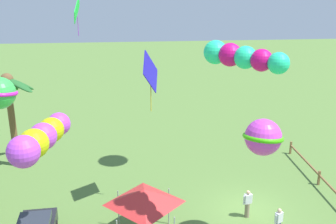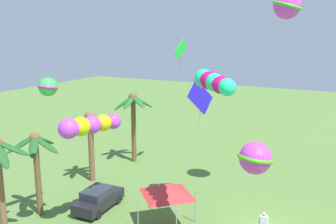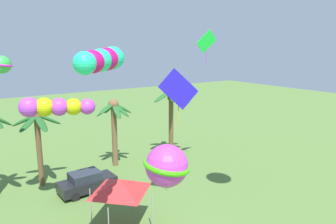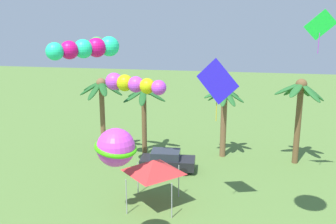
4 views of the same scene
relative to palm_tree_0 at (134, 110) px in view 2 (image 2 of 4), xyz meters
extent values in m
cylinder|color=brown|center=(0.01, 0.03, -1.83)|extent=(0.44, 0.44, 6.07)
ellipsoid|color=#236028|center=(0.83, -0.01, 0.68)|extent=(1.83, 0.67, 1.47)
ellipsoid|color=#236028|center=(0.42, 0.75, 0.69)|extent=(1.41, 1.87, 1.46)
ellipsoid|color=#236028|center=(-0.48, 0.71, 0.70)|extent=(1.54, 1.83, 1.45)
ellipsoid|color=#236028|center=(-0.93, -0.12, 0.88)|extent=(2.07, 0.88, 1.10)
ellipsoid|color=#236028|center=(-0.45, -0.83, 0.95)|extent=(1.48, 2.08, 0.98)
ellipsoid|color=#236028|center=(0.58, -0.64, 0.76)|extent=(1.68, 1.82, 1.34)
sphere|color=brown|center=(0.01, 0.03, 1.21)|extent=(0.83, 0.83, 0.83)
cylinder|color=brown|center=(-5.49, 0.50, -2.19)|extent=(0.46, 0.46, 5.35)
ellipsoid|color=#236028|center=(-4.75, 0.36, 0.12)|extent=(1.69, 0.80, 1.15)
ellipsoid|color=#236028|center=(-4.95, 1.08, 0.18)|extent=(1.51, 1.57, 1.04)
ellipsoid|color=#236028|center=(-5.59, 1.20, 0.06)|extent=(0.71, 1.61, 1.26)
ellipsoid|color=#236028|center=(-6.14, 0.79, 0.05)|extent=(1.61, 1.09, 1.28)
ellipsoid|color=#236028|center=(-6.25, 0.14, 0.29)|extent=(1.80, 1.21, 0.83)
ellipsoid|color=#236028|center=(-5.54, -0.22, 0.07)|extent=(0.60, 1.59, 1.25)
ellipsoid|color=#236028|center=(-5.09, -0.09, 0.06)|extent=(1.30, 1.57, 1.25)
sphere|color=brown|center=(-5.49, 0.50, 0.49)|extent=(0.88, 0.88, 0.88)
cylinder|color=brown|center=(-14.93, -0.73, -1.93)|extent=(0.39, 0.39, 5.85)
ellipsoid|color=#1E5623|center=(-14.13, -0.60, 0.55)|extent=(1.81, 0.81, 1.28)
ellipsoid|color=#1E5623|center=(-15.20, -1.45, 0.50)|extent=(1.10, 1.77, 1.38)
ellipsoid|color=#1E5623|center=(-14.51, -1.51, 0.69)|extent=(1.36, 1.90, 1.02)
cylinder|color=brown|center=(-11.70, -0.15, -2.25)|extent=(0.39, 0.39, 5.23)
ellipsoid|color=#1E5623|center=(-10.85, -0.08, 0.00)|extent=(1.84, 0.69, 1.13)
ellipsoid|color=#1E5623|center=(-11.58, 0.72, 0.07)|extent=(0.79, 1.92, 0.99)
ellipsoid|color=#1E5623|center=(-12.45, 0.30, 0.06)|extent=(1.87, 1.42, 1.01)
ellipsoid|color=#1E5623|center=(-12.36, -0.72, 0.05)|extent=(1.75, 1.61, 1.04)
ellipsoid|color=#1E5623|center=(-11.58, -1.00, 0.01)|extent=(0.78, 1.87, 1.11)
sphere|color=brown|center=(-11.70, -0.15, 0.36)|extent=(0.74, 0.74, 0.74)
cube|color=black|center=(-9.28, -3.13, -4.26)|extent=(4.00, 1.93, 0.70)
cube|color=#282D38|center=(-9.43, -3.14, -3.63)|extent=(2.11, 1.62, 0.56)
cylinder|color=black|center=(-8.12, -2.28, -4.56)|extent=(0.61, 0.22, 0.60)
cylinder|color=black|center=(-8.03, -3.84, -4.56)|extent=(0.61, 0.22, 0.60)
cylinder|color=black|center=(-10.53, -2.43, -4.56)|extent=(0.61, 0.22, 0.60)
cylinder|color=black|center=(-10.44, -3.99, -4.56)|extent=(0.61, 0.22, 0.60)
cube|color=silver|center=(-7.64, -13.95, -3.75)|extent=(0.31, 0.42, 0.54)
sphere|color=tan|center=(-7.64, -13.95, -3.38)|extent=(0.21, 0.21, 0.21)
cylinder|color=silver|center=(-7.59, -14.18, -3.80)|extent=(0.09, 0.09, 0.52)
cylinder|color=silver|center=(-7.70, -13.73, -3.80)|extent=(0.09, 0.09, 0.52)
cylinder|color=#9E9EA3|center=(-7.89, -9.68, -3.81)|extent=(0.06, 0.06, 2.10)
cylinder|color=#9E9EA3|center=(-10.49, -7.08, -3.81)|extent=(0.06, 0.06, 2.10)
cylinder|color=#9E9EA3|center=(-7.89, -7.08, -3.81)|extent=(0.06, 0.06, 2.10)
pyramid|color=red|center=(-9.19, -8.38, -2.39)|extent=(2.86, 2.86, 0.75)
cube|color=#1DF140|center=(0.01, -4.72, 5.58)|extent=(1.85, 0.40, 1.81)
cylinder|color=#B038D8|center=(0.01, -4.72, 4.52)|extent=(0.04, 0.04, 1.21)
sphere|color=#DA3FD0|center=(-9.67, -13.79, 0.64)|extent=(1.69, 1.69, 1.69)
torus|color=#3FC510|center=(-9.67, -13.79, 0.64)|extent=(2.50, 2.50, 0.53)
sphere|color=#E640D0|center=(-2.63, -13.52, 8.64)|extent=(1.73, 1.73, 1.73)
torus|color=green|center=(-2.63, -13.52, 8.64)|extent=(2.17, 2.16, 0.69)
sphere|color=#23EBA0|center=(-10.65, -11.24, 4.74)|extent=(0.94, 0.94, 0.94)
sphere|color=#E10E75|center=(-11.11, -11.71, 4.72)|extent=(0.91, 0.91, 0.91)
sphere|color=#23EBA0|center=(-11.57, -12.19, 4.69)|extent=(0.87, 0.87, 0.87)
sphere|color=#E10E75|center=(-12.04, -12.66, 4.67)|extent=(0.83, 0.83, 0.83)
sphere|color=#23EBA0|center=(-12.50, -13.13, 4.65)|extent=(0.79, 0.79, 0.79)
cube|color=#2218BD|center=(-5.63, -8.94, 2.82)|extent=(2.27, 0.88, 2.37)
cylinder|color=gold|center=(-5.63, -8.94, 1.45)|extent=(0.05, 0.05, 1.57)
sphere|color=#C741ED|center=(-12.79, -4.08, 1.75)|extent=(1.18, 1.18, 1.18)
sphere|color=#C9D110|center=(-11.99, -4.26, 1.71)|extent=(1.13, 1.13, 1.13)
sphere|color=#C741ED|center=(-11.18, -4.43, 1.66)|extent=(1.08, 1.08, 1.08)
sphere|color=#C9D110|center=(-10.38, -4.61, 1.61)|extent=(1.04, 1.04, 1.04)
sphere|color=#C741ED|center=(-9.57, -4.78, 1.56)|extent=(0.99, 0.99, 0.99)
sphere|color=green|center=(-13.95, -3.92, 4.23)|extent=(0.98, 0.98, 0.98)
torus|color=#E021CE|center=(-13.95, -3.92, 4.23)|extent=(1.39, 1.39, 0.28)
camera|label=1|loc=(-26.20, -7.89, 7.65)|focal=43.43mm
camera|label=2|loc=(-28.09, -18.49, 7.05)|focal=40.30mm
camera|label=3|loc=(-16.10, -23.48, 5.19)|focal=33.77mm
camera|label=4|loc=(-4.68, -29.08, 6.34)|focal=41.74mm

